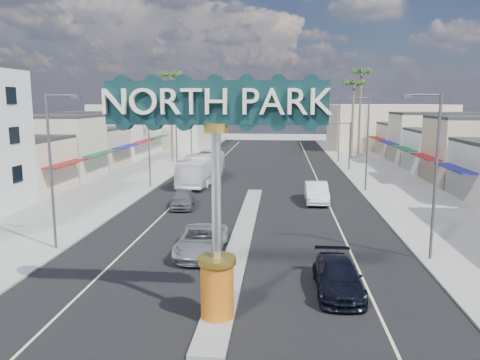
% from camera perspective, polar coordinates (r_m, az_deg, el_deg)
% --- Properties ---
extents(ground, '(160.00, 160.00, 0.00)m').
position_cam_1_polar(ground, '(46.08, 1.92, -1.16)').
color(ground, gray).
rests_on(ground, ground).
extents(road, '(20.00, 120.00, 0.01)m').
position_cam_1_polar(road, '(46.08, 1.92, -1.15)').
color(road, black).
rests_on(road, ground).
extents(median_island, '(1.30, 30.00, 0.16)m').
position_cam_1_polar(median_island, '(30.52, 0.29, -6.58)').
color(median_island, gray).
rests_on(median_island, ground).
extents(sidewalk_left, '(8.00, 120.00, 0.12)m').
position_cam_1_polar(sidewalk_left, '(48.84, -14.71, -0.78)').
color(sidewalk_left, gray).
rests_on(sidewalk_left, ground).
extents(sidewalk_right, '(8.00, 120.00, 0.12)m').
position_cam_1_polar(sidewalk_right, '(47.45, 19.06, -1.30)').
color(sidewalk_right, gray).
rests_on(sidewalk_right, ground).
extents(storefront_row_left, '(12.00, 42.00, 6.00)m').
position_cam_1_polar(storefront_row_left, '(64.16, -19.37, 4.04)').
color(storefront_row_left, beige).
rests_on(storefront_row_left, ground).
extents(storefront_row_right, '(12.00, 42.00, 6.00)m').
position_cam_1_polar(storefront_row_right, '(62.34, 25.30, 3.52)').
color(storefront_row_right, '#B7B29E').
rests_on(storefront_row_right, ground).
extents(backdrop_far_left, '(20.00, 20.00, 8.00)m').
position_cam_1_polar(backdrop_far_left, '(93.57, -10.19, 6.61)').
color(backdrop_far_left, '#B7B29E').
rests_on(backdrop_far_left, ground).
extents(backdrop_far_right, '(20.00, 20.00, 8.00)m').
position_cam_1_polar(backdrop_far_right, '(92.43, 17.34, 6.30)').
color(backdrop_far_right, beige).
rests_on(backdrop_far_right, ground).
extents(gateway_sign, '(8.20, 1.50, 9.15)m').
position_cam_1_polar(gateway_sign, '(17.56, -2.92, 0.91)').
color(gateway_sign, '#CE5B0F').
rests_on(gateway_sign, median_island).
extents(traffic_signal_left, '(5.09, 0.45, 6.00)m').
position_cam_1_polar(traffic_signal_left, '(60.49, -6.09, 5.44)').
color(traffic_signal_left, '#47474C').
rests_on(traffic_signal_left, ground).
extents(traffic_signal_right, '(5.09, 0.45, 6.00)m').
position_cam_1_polar(traffic_signal_right, '(59.75, 11.55, 5.25)').
color(traffic_signal_right, '#47474C').
rests_on(traffic_signal_right, ground).
extents(streetlight_l_near, '(2.03, 0.22, 9.00)m').
position_cam_1_polar(streetlight_l_near, '(28.51, -21.82, 1.83)').
color(streetlight_l_near, '#47474C').
rests_on(streetlight_l_near, ground).
extents(streetlight_l_mid, '(2.03, 0.22, 9.00)m').
position_cam_1_polar(streetlight_l_mid, '(47.13, -10.86, 5.13)').
color(streetlight_l_mid, '#47474C').
rests_on(streetlight_l_mid, ground).
extents(streetlight_l_far, '(2.03, 0.22, 9.00)m').
position_cam_1_polar(streetlight_l_far, '(68.52, -5.84, 6.58)').
color(streetlight_l_far, '#47474C').
rests_on(streetlight_l_far, ground).
extents(streetlight_r_near, '(2.03, 0.22, 9.00)m').
position_cam_1_polar(streetlight_r_near, '(26.69, 22.46, 1.30)').
color(streetlight_r_near, '#47474C').
rests_on(streetlight_r_near, ground).
extents(streetlight_r_mid, '(2.03, 0.22, 9.00)m').
position_cam_1_polar(streetlight_r_mid, '(46.06, 15.08, 4.88)').
color(streetlight_r_mid, '#47474C').
rests_on(streetlight_r_mid, ground).
extents(streetlight_r_far, '(2.03, 0.22, 9.00)m').
position_cam_1_polar(streetlight_r_far, '(67.78, 11.87, 6.40)').
color(streetlight_r_far, '#47474C').
rests_on(streetlight_r_far, ground).
extents(palm_left_far, '(2.60, 2.60, 13.10)m').
position_cam_1_polar(palm_left_far, '(67.07, -8.47, 11.96)').
color(palm_left_far, brown).
rests_on(palm_left_far, ground).
extents(palm_right_mid, '(2.60, 2.60, 12.10)m').
position_cam_1_polar(palm_right_mid, '(72.03, 13.71, 10.91)').
color(palm_right_mid, brown).
rests_on(palm_right_mid, ground).
extents(palm_right_far, '(2.60, 2.60, 14.10)m').
position_cam_1_polar(palm_right_far, '(78.33, 14.58, 12.06)').
color(palm_right_far, brown).
rests_on(palm_right_far, ground).
extents(suv_left, '(2.67, 5.64, 1.56)m').
position_cam_1_polar(suv_left, '(26.76, -4.73, -7.39)').
color(suv_left, '#B6B7BB').
rests_on(suv_left, ground).
extents(suv_right, '(2.09, 5.02, 1.45)m').
position_cam_1_polar(suv_right, '(22.04, 11.83, -11.49)').
color(suv_right, black).
rests_on(suv_right, ground).
extents(car_parked_left, '(2.30, 4.58, 1.50)m').
position_cam_1_polar(car_parked_left, '(38.34, -7.01, -2.27)').
color(car_parked_left, slate).
rests_on(car_parked_left, ground).
extents(car_parked_right, '(1.89, 5.34, 1.76)m').
position_cam_1_polar(car_parked_right, '(40.56, 9.29, -1.49)').
color(car_parked_right, silver).
rests_on(car_parked_right, ground).
extents(city_bus, '(3.51, 11.38, 3.12)m').
position_cam_1_polar(city_bus, '(49.48, -4.66, 1.39)').
color(city_bus, white).
rests_on(city_bus, ground).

